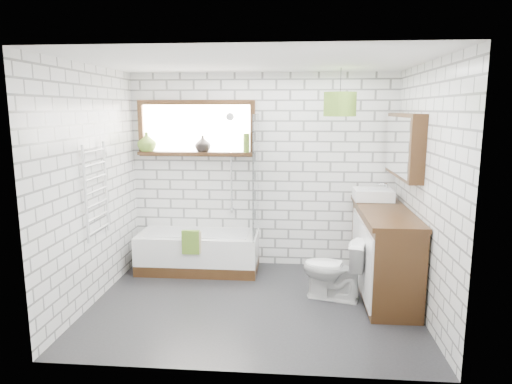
# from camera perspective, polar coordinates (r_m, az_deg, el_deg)

# --- Properties ---
(floor) EXTENTS (3.40, 2.60, 0.01)m
(floor) POSITION_cam_1_polar(r_m,az_deg,el_deg) (5.02, -0.36, -13.78)
(floor) COLOR black
(floor) RESTS_ON ground
(ceiling) EXTENTS (3.40, 2.60, 0.01)m
(ceiling) POSITION_cam_1_polar(r_m,az_deg,el_deg) (4.60, -0.39, 16.05)
(ceiling) COLOR white
(ceiling) RESTS_ON ground
(wall_back) EXTENTS (3.40, 0.01, 2.50)m
(wall_back) POSITION_cam_1_polar(r_m,az_deg,el_deg) (5.94, 0.78, 2.63)
(wall_back) COLOR white
(wall_back) RESTS_ON ground
(wall_front) EXTENTS (3.40, 0.01, 2.50)m
(wall_front) POSITION_cam_1_polar(r_m,az_deg,el_deg) (3.38, -2.40, -3.31)
(wall_front) COLOR white
(wall_front) RESTS_ON ground
(wall_left) EXTENTS (0.01, 2.60, 2.50)m
(wall_left) POSITION_cam_1_polar(r_m,az_deg,el_deg) (5.10, -19.84, 0.73)
(wall_left) COLOR white
(wall_left) RESTS_ON ground
(wall_right) EXTENTS (0.01, 2.60, 2.50)m
(wall_right) POSITION_cam_1_polar(r_m,az_deg,el_deg) (4.81, 20.31, 0.15)
(wall_right) COLOR white
(wall_right) RESTS_ON ground
(window) EXTENTS (1.52, 0.16, 0.68)m
(window) POSITION_cam_1_polar(r_m,az_deg,el_deg) (5.96, -7.49, 7.88)
(window) COLOR black
(window) RESTS_ON wall_back
(towel_radiator) EXTENTS (0.06, 0.52, 1.00)m
(towel_radiator) POSITION_cam_1_polar(r_m,az_deg,el_deg) (5.09, -19.34, 0.16)
(towel_radiator) COLOR white
(towel_radiator) RESTS_ON wall_left
(mirror_cabinet) EXTENTS (0.16, 1.20, 0.70)m
(mirror_cabinet) POSITION_cam_1_polar(r_m,az_deg,el_deg) (5.31, 18.00, 5.56)
(mirror_cabinet) COLOR black
(mirror_cabinet) RESTS_ON wall_right
(shower_riser) EXTENTS (0.02, 0.02, 1.30)m
(shower_riser) POSITION_cam_1_polar(r_m,az_deg,el_deg) (5.92, -3.12, 3.57)
(shower_riser) COLOR silver
(shower_riser) RESTS_ON wall_back
(bathtub) EXTENTS (1.51, 0.67, 0.49)m
(bathtub) POSITION_cam_1_polar(r_m,az_deg,el_deg) (5.94, -7.18, -7.40)
(bathtub) COLOR white
(bathtub) RESTS_ON floor
(shower_screen) EXTENTS (0.02, 0.72, 1.50)m
(shower_screen) POSITION_cam_1_polar(r_m,az_deg,el_deg) (5.61, -0.03, 2.06)
(shower_screen) COLOR white
(shower_screen) RESTS_ON bathtub
(towel_green) EXTENTS (0.21, 0.06, 0.29)m
(towel_green) POSITION_cam_1_polar(r_m,az_deg,el_deg) (5.57, -8.14, -6.23)
(towel_green) COLOR #557A24
(towel_green) RESTS_ON bathtub
(towel_beige) EXTENTS (0.20, 0.05, 0.26)m
(towel_beige) POSITION_cam_1_polar(r_m,az_deg,el_deg) (5.56, -7.90, -6.24)
(towel_beige) COLOR tan
(towel_beige) RESTS_ON bathtub
(vanity) EXTENTS (0.54, 1.68, 0.96)m
(vanity) POSITION_cam_1_polar(r_m,az_deg,el_deg) (5.35, 15.65, -7.08)
(vanity) COLOR black
(vanity) RESTS_ON floor
(basin) EXTENTS (0.45, 0.40, 0.13)m
(basin) POSITION_cam_1_polar(r_m,az_deg,el_deg) (5.68, 14.41, -0.30)
(basin) COLOR white
(basin) RESTS_ON vanity
(tap) EXTENTS (0.04, 0.04, 0.15)m
(tap) POSITION_cam_1_polar(r_m,az_deg,el_deg) (5.70, 16.02, 0.24)
(tap) COLOR silver
(tap) RESTS_ON vanity
(toilet) EXTENTS (0.54, 0.74, 0.67)m
(toilet) POSITION_cam_1_polar(r_m,az_deg,el_deg) (5.08, 9.66, -9.46)
(toilet) COLOR white
(toilet) RESTS_ON floor
(vase_olive) EXTENTS (0.31, 0.31, 0.25)m
(vase_olive) POSITION_cam_1_polar(r_m,az_deg,el_deg) (6.12, -13.50, 5.92)
(vase_olive) COLOR #5C7F27
(vase_olive) RESTS_ON window
(vase_dark) EXTENTS (0.26, 0.26, 0.21)m
(vase_dark) POSITION_cam_1_polar(r_m,az_deg,el_deg) (5.93, -6.67, 5.83)
(vase_dark) COLOR black
(vase_dark) RESTS_ON window
(bottle) EXTENTS (0.08, 0.08, 0.24)m
(bottle) POSITION_cam_1_polar(r_m,az_deg,el_deg) (5.84, -1.23, 5.95)
(bottle) COLOR #5C7F27
(bottle) RESTS_ON window
(pendant) EXTENTS (0.37, 0.37, 0.27)m
(pendant) POSITION_cam_1_polar(r_m,az_deg,el_deg) (5.34, 10.45, 10.74)
(pendant) COLOR #557A24
(pendant) RESTS_ON ceiling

